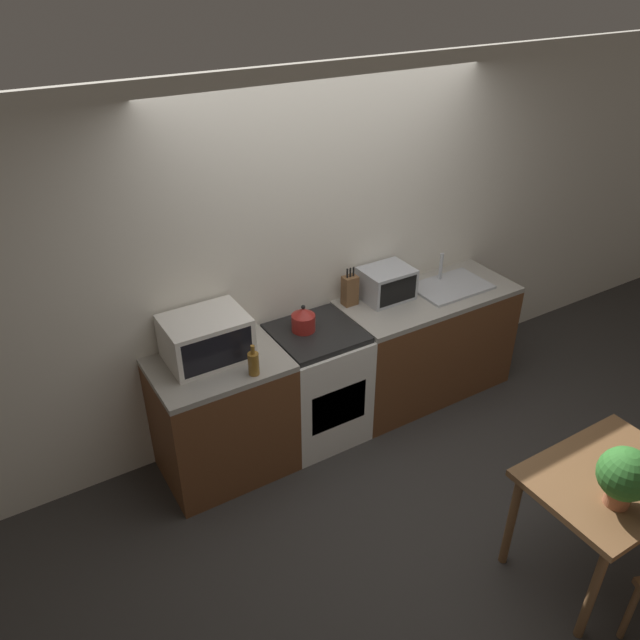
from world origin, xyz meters
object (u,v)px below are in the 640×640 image
at_px(stove_range, 317,383).
at_px(dining_table, 609,489).
at_px(toaster_oven, 387,284).
at_px(bottle, 254,363).
at_px(kettle, 303,319).
at_px(microwave, 206,338).

relative_size(stove_range, dining_table, 0.98).
relative_size(stove_range, toaster_oven, 2.40).
bearing_deg(bottle, stove_range, 21.16).
bearing_deg(bottle, toaster_oven, 15.86).
relative_size(kettle, toaster_oven, 0.53).
bearing_deg(stove_range, microwave, 173.31).
bearing_deg(microwave, stove_range, -6.69).
bearing_deg(microwave, toaster_oven, 1.88).
bearing_deg(dining_table, stove_range, 111.75).
distance_m(kettle, dining_table, 2.14).
relative_size(bottle, toaster_oven, 0.56).
distance_m(toaster_oven, dining_table, 2.06).
xyz_separation_m(bottle, dining_table, (1.35, -1.66, -0.35)).
bearing_deg(stove_range, kettle, 139.42).
height_order(microwave, dining_table, microwave).
bearing_deg(kettle, microwave, 177.44).
distance_m(bottle, toaster_oven, 1.35).
distance_m(kettle, microwave, 0.70).
distance_m(bottle, dining_table, 2.16).
height_order(stove_range, toaster_oven, toaster_oven).
xyz_separation_m(stove_range, microwave, (-0.77, 0.09, 0.60)).
bearing_deg(dining_table, microwave, 127.61).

